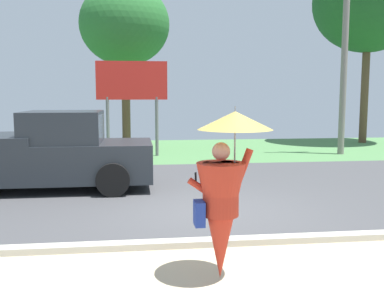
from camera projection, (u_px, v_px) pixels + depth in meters
ground_plane at (189, 184)px, 11.66m from camera, size 40.00×22.00×0.20m
monk_pedestrian at (223, 194)px, 5.41m from camera, size 1.03×0.91×2.13m
pickup_truck at (44, 153)px, 10.70m from camera, size 5.20×2.28×1.88m
utility_pole at (345, 53)px, 16.79m from camera, size 1.80×0.24×7.30m
roadside_billboard at (132, 87)px, 16.34m from camera, size 2.60×0.12×3.50m
tree_left_far at (125, 25)px, 18.87m from camera, size 3.80×3.80×6.98m
tree_center_back at (369, 2)px, 20.66m from camera, size 5.12×5.12×8.91m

